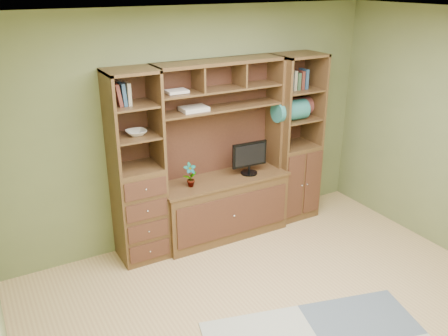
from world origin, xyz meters
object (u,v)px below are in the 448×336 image
left_tower (137,169)px  monitor (249,152)px  right_tower (295,139)px  center_hutch (223,154)px

left_tower → monitor: 1.33m
right_tower → center_hutch: bearing=-177.8°
center_hutch → right_tower: bearing=2.2°
monitor → right_tower: bearing=8.4°
left_tower → right_tower: 2.02m
center_hutch → monitor: (0.32, -0.03, -0.03)m
center_hutch → right_tower: size_ratio=1.00×
center_hutch → right_tower: 1.03m
left_tower → right_tower: size_ratio=1.00×
center_hutch → left_tower: same height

